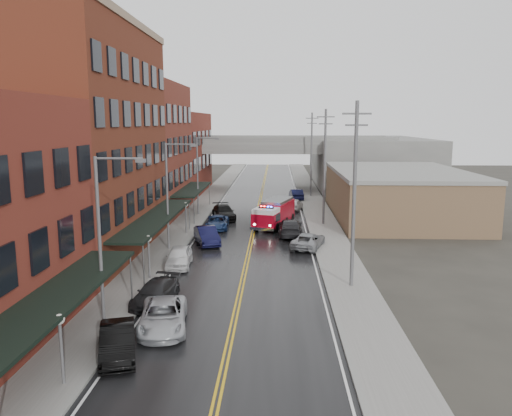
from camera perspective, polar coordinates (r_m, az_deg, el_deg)
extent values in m
cube|color=black|center=(47.82, -0.39, -3.10)|extent=(11.00, 160.00, 0.02)
cube|color=slate|center=(48.70, -9.01, -2.91)|extent=(3.00, 160.00, 0.15)
cube|color=slate|center=(48.02, 8.35, -3.07)|extent=(3.00, 160.00, 0.15)
cube|color=gray|center=(48.41, -7.10, -2.94)|extent=(0.30, 160.00, 0.15)
cube|color=gray|center=(47.87, 6.39, -3.07)|extent=(0.30, 160.00, 0.15)
cube|color=#5E2918|center=(42.54, -19.23, 6.99)|extent=(9.00, 20.00, 18.00)
cube|color=maroon|center=(59.23, -12.94, 6.48)|extent=(9.00, 15.00, 15.00)
cube|color=maroon|center=(76.31, -9.45, 6.16)|extent=(9.00, 20.00, 12.00)
cube|color=brown|center=(58.77, 15.88, 1.42)|extent=(14.00, 22.00, 5.00)
cube|color=slate|center=(88.23, 12.70, 5.23)|extent=(18.00, 30.00, 8.00)
cube|color=black|center=(24.03, -22.07, -9.62)|extent=(2.60, 16.00, 0.18)
cylinder|color=slate|center=(30.85, -14.08, -7.84)|extent=(0.10, 0.10, 3.00)
cube|color=black|center=(41.47, -11.28, -1.08)|extent=(2.60, 18.00, 0.18)
cylinder|color=slate|center=(33.42, -12.73, -6.41)|extent=(0.10, 0.10, 3.00)
cylinder|color=slate|center=(49.78, -7.63, -0.92)|extent=(0.10, 0.10, 3.00)
cube|color=black|center=(58.40, -7.27, 2.16)|extent=(2.60, 13.00, 0.18)
cylinder|color=slate|center=(52.49, -7.10, -0.35)|extent=(0.10, 0.10, 3.00)
cylinder|color=slate|center=(64.40, -5.33, 1.56)|extent=(0.10, 0.10, 3.00)
cylinder|color=#59595B|center=(22.49, -21.32, -15.32)|extent=(0.14, 0.14, 2.80)
sphere|color=silver|center=(21.92, -21.56, -11.75)|extent=(0.44, 0.44, 0.44)
cylinder|color=#59595B|center=(34.95, -12.13, -5.84)|extent=(0.14, 0.14, 2.80)
sphere|color=silver|center=(34.58, -12.22, -3.45)|extent=(0.44, 0.44, 0.44)
cylinder|color=#59595B|center=(48.26, -8.01, -1.39)|extent=(0.14, 0.14, 2.80)
sphere|color=silver|center=(47.99, -8.05, 0.37)|extent=(0.44, 0.44, 0.44)
cylinder|color=#59595B|center=(26.90, -17.43, -3.97)|extent=(0.18, 0.18, 9.00)
cylinder|color=#59595B|center=(25.85, -15.41, 5.47)|extent=(2.40, 0.12, 0.12)
cube|color=#59595B|center=(25.54, -13.04, 5.30)|extent=(0.50, 0.22, 0.18)
cylinder|color=#59595B|center=(42.02, -10.11, 1.18)|extent=(0.18, 0.18, 9.00)
cylinder|color=#59595B|center=(41.35, -8.65, 7.21)|extent=(2.40, 0.12, 0.12)
cube|color=#59595B|center=(41.16, -7.13, 7.10)|extent=(0.50, 0.22, 0.18)
cylinder|color=#59595B|center=(57.61, -6.70, 3.57)|extent=(0.18, 0.18, 9.00)
cylinder|color=#59595B|center=(57.13, -5.58, 7.97)|extent=(2.40, 0.12, 0.12)
cube|color=#59595B|center=(56.99, -4.48, 7.88)|extent=(0.50, 0.22, 0.18)
cylinder|color=#59595B|center=(32.28, 11.15, 1.26)|extent=(0.24, 0.24, 12.00)
cube|color=#59595B|center=(31.94, 11.47, 10.52)|extent=(1.80, 0.12, 0.12)
cube|color=#59595B|center=(31.94, 11.42, 9.27)|extent=(1.40, 0.12, 0.12)
cylinder|color=#59595B|center=(52.00, 7.84, 4.54)|extent=(0.24, 0.24, 12.00)
cube|color=#59595B|center=(51.79, 7.98, 10.28)|extent=(1.80, 0.12, 0.12)
cube|color=#59595B|center=(51.79, 7.96, 9.50)|extent=(1.40, 0.12, 0.12)
cylinder|color=#59595B|center=(71.88, 6.35, 6.01)|extent=(0.24, 0.24, 12.00)
cube|color=#59595B|center=(71.73, 6.43, 10.16)|extent=(1.80, 0.12, 0.12)
cube|color=#59595B|center=(71.73, 6.42, 9.60)|extent=(1.40, 0.12, 0.12)
cube|color=slate|center=(78.69, 0.74, 6.94)|extent=(40.00, 10.00, 1.50)
cube|color=slate|center=(80.04, -7.19, 4.22)|extent=(1.60, 8.00, 6.00)
cube|color=slate|center=(79.41, 8.71, 4.14)|extent=(1.60, 8.00, 6.00)
cube|color=#9C0718|center=(52.49, 2.45, -0.34)|extent=(3.78, 5.61, 1.96)
cube|color=#9C0718|center=(49.13, 1.17, -1.37)|extent=(2.96, 3.02, 1.40)
cube|color=silver|center=(48.96, 1.17, -0.30)|extent=(2.79, 2.81, 0.47)
cube|color=black|center=(49.25, 1.24, -1.01)|extent=(2.70, 2.14, 0.75)
cube|color=slate|center=(52.30, 2.46, 0.87)|extent=(3.44, 5.18, 0.28)
cube|color=black|center=(48.91, 1.18, 0.06)|extent=(1.50, 0.70, 0.13)
sphere|color=#FF0C0C|center=(49.06, 0.61, 0.18)|extent=(0.19, 0.19, 0.19)
sphere|color=#1933FF|center=(48.73, 1.75, 0.11)|extent=(0.19, 0.19, 0.19)
cylinder|color=black|center=(49.52, 0.01, -2.11)|extent=(0.99, 0.59, 0.93)
cylinder|color=black|center=(48.87, 2.28, -2.27)|extent=(0.99, 0.59, 0.93)
cylinder|color=black|center=(52.55, 1.22, -1.41)|extent=(0.99, 0.59, 0.93)
cylinder|color=black|center=(51.94, 3.37, -1.56)|extent=(0.99, 0.59, 0.93)
cylinder|color=black|center=(54.72, 2.01, -0.96)|extent=(0.99, 0.59, 0.93)
cylinder|color=black|center=(54.14, 4.08, -1.10)|extent=(0.99, 0.59, 0.93)
imported|color=black|center=(24.58, -15.54, -14.50)|extent=(2.76, 4.68, 1.46)
imported|color=#B1B4B9|center=(27.02, -10.56, -12.04)|extent=(3.13, 5.45, 1.43)
imported|color=black|center=(30.68, -11.41, -9.47)|extent=(2.53, 4.81, 1.33)
imported|color=silver|center=(37.88, -8.80, -5.53)|extent=(2.09, 4.53, 1.50)
imported|color=black|center=(44.37, -5.64, -3.15)|extent=(3.08, 5.01, 1.56)
imported|color=navy|center=(50.60, -4.48, -1.65)|extent=(2.44, 4.88, 1.33)
imported|color=black|center=(55.55, -3.72, -0.49)|extent=(3.45, 5.73, 1.55)
imported|color=gray|center=(43.01, 5.98, -3.72)|extent=(3.52, 5.24, 1.34)
imported|color=black|center=(47.60, 3.94, -2.21)|extent=(2.32, 5.56, 1.60)
imported|color=silver|center=(61.33, 4.39, 0.42)|extent=(2.55, 4.46, 1.43)
imported|color=black|center=(69.53, 4.62, 1.56)|extent=(2.00, 4.68, 1.50)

